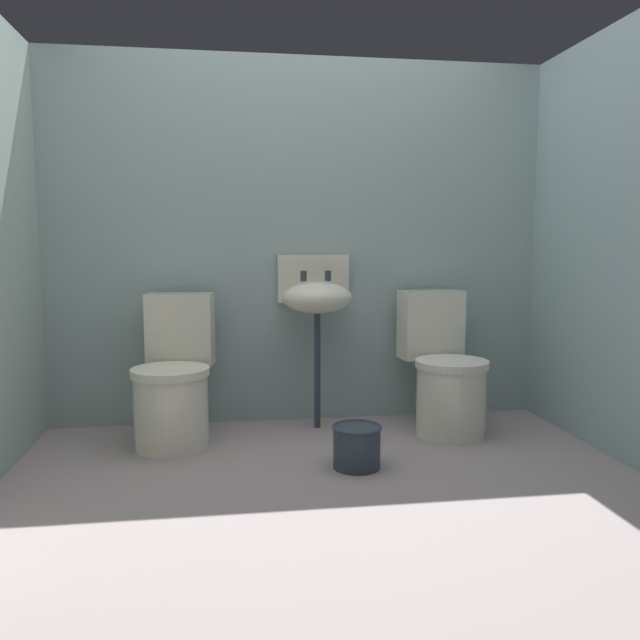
% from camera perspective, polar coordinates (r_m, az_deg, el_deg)
% --- Properties ---
extents(ground_plane, '(3.30, 2.57, 0.08)m').
position_cam_1_polar(ground_plane, '(2.88, 0.81, -15.44)').
color(ground_plane, gray).
extents(wall_back, '(3.30, 0.10, 2.12)m').
position_cam_1_polar(wall_back, '(3.79, -1.90, 6.95)').
color(wall_back, '#8DA7A6').
rests_on(wall_back, ground).
extents(toilet_left, '(0.45, 0.63, 0.78)m').
position_cam_1_polar(toilet_left, '(3.45, -12.98, -5.54)').
color(toilet_left, silver).
rests_on(toilet_left, ground).
extents(toilet_right, '(0.43, 0.62, 0.78)m').
position_cam_1_polar(toilet_right, '(3.64, 11.14, -4.84)').
color(toilet_right, silver).
rests_on(toilet_right, ground).
extents(sink, '(0.42, 0.35, 0.99)m').
position_cam_1_polar(sink, '(3.60, -0.31, 2.11)').
color(sink, '#2F3B45').
rests_on(sink, ground).
extents(bucket, '(0.24, 0.24, 0.20)m').
position_cam_1_polar(bucket, '(3.05, 3.32, -11.20)').
color(bucket, '#2F3B45').
rests_on(bucket, ground).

